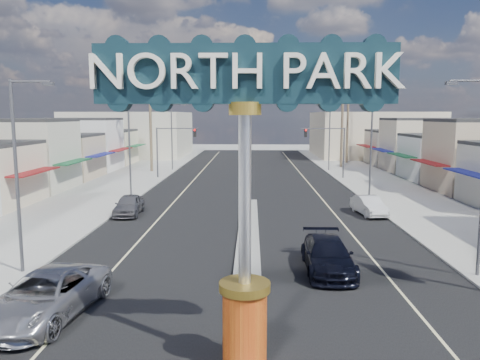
# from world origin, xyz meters

# --- Properties ---
(ground) EXTENTS (160.00, 160.00, 0.00)m
(ground) POSITION_xyz_m (0.00, 30.00, 0.00)
(ground) COLOR gray
(ground) RESTS_ON ground
(road) EXTENTS (20.00, 120.00, 0.01)m
(road) POSITION_xyz_m (0.00, 30.00, 0.01)
(road) COLOR black
(road) RESTS_ON ground
(median_island) EXTENTS (1.30, 30.00, 0.16)m
(median_island) POSITION_xyz_m (0.00, 14.00, 0.08)
(median_island) COLOR gray
(median_island) RESTS_ON ground
(sidewalk_left) EXTENTS (8.00, 120.00, 0.12)m
(sidewalk_left) POSITION_xyz_m (-14.00, 30.00, 0.06)
(sidewalk_left) COLOR gray
(sidewalk_left) RESTS_ON ground
(sidewalk_right) EXTENTS (8.00, 120.00, 0.12)m
(sidewalk_right) POSITION_xyz_m (14.00, 30.00, 0.06)
(sidewalk_right) COLOR gray
(sidewalk_right) RESTS_ON ground
(storefront_row_left) EXTENTS (12.00, 42.00, 6.00)m
(storefront_row_left) POSITION_xyz_m (-24.00, 43.00, 3.00)
(storefront_row_left) COLOR beige
(storefront_row_left) RESTS_ON ground
(storefront_row_right) EXTENTS (12.00, 42.00, 6.00)m
(storefront_row_right) POSITION_xyz_m (24.00, 43.00, 3.00)
(storefront_row_right) COLOR #B7B29E
(storefront_row_right) RESTS_ON ground
(backdrop_far_left) EXTENTS (20.00, 20.00, 8.00)m
(backdrop_far_left) POSITION_xyz_m (-22.00, 75.00, 4.00)
(backdrop_far_left) COLOR #B7B29E
(backdrop_far_left) RESTS_ON ground
(backdrop_far_right) EXTENTS (20.00, 20.00, 8.00)m
(backdrop_far_right) POSITION_xyz_m (22.00, 75.00, 4.00)
(backdrop_far_right) COLOR beige
(backdrop_far_right) RESTS_ON ground
(gateway_sign) EXTENTS (8.20, 1.50, 9.15)m
(gateway_sign) POSITION_xyz_m (0.00, 1.98, 5.93)
(gateway_sign) COLOR #B9270E
(gateway_sign) RESTS_ON median_island
(traffic_signal_left) EXTENTS (5.09, 0.45, 6.00)m
(traffic_signal_left) POSITION_xyz_m (-9.18, 43.99, 4.27)
(traffic_signal_left) COLOR #47474C
(traffic_signal_left) RESTS_ON ground
(traffic_signal_right) EXTENTS (5.09, 0.45, 6.00)m
(traffic_signal_right) POSITION_xyz_m (9.18, 43.99, 4.27)
(traffic_signal_right) COLOR #47474C
(traffic_signal_right) RESTS_ON ground
(streetlight_l_near) EXTENTS (2.03, 0.22, 9.00)m
(streetlight_l_near) POSITION_xyz_m (-10.43, 10.00, 5.07)
(streetlight_l_near) COLOR #47474C
(streetlight_l_near) RESTS_ON ground
(streetlight_l_mid) EXTENTS (2.03, 0.22, 9.00)m
(streetlight_l_mid) POSITION_xyz_m (-10.43, 30.00, 5.07)
(streetlight_l_mid) COLOR #47474C
(streetlight_l_mid) RESTS_ON ground
(streetlight_l_far) EXTENTS (2.03, 0.22, 9.00)m
(streetlight_l_far) POSITION_xyz_m (-10.43, 52.00, 5.07)
(streetlight_l_far) COLOR #47474C
(streetlight_l_far) RESTS_ON ground
(streetlight_r_mid) EXTENTS (2.03, 0.22, 9.00)m
(streetlight_r_mid) POSITION_xyz_m (10.43, 30.00, 5.07)
(streetlight_r_mid) COLOR #47474C
(streetlight_r_mid) RESTS_ON ground
(streetlight_r_far) EXTENTS (2.03, 0.22, 9.00)m
(streetlight_r_far) POSITION_xyz_m (10.43, 52.00, 5.07)
(streetlight_r_far) COLOR #47474C
(streetlight_r_far) RESTS_ON ground
(palm_left_far) EXTENTS (2.60, 2.60, 13.10)m
(palm_left_far) POSITION_xyz_m (-13.00, 50.00, 11.50)
(palm_left_far) COLOR brown
(palm_left_far) RESTS_ON ground
(palm_right_mid) EXTENTS (2.60, 2.60, 12.10)m
(palm_right_mid) POSITION_xyz_m (13.00, 56.00, 10.60)
(palm_right_mid) COLOR brown
(palm_right_mid) RESTS_ON ground
(palm_right_far) EXTENTS (2.60, 2.60, 14.10)m
(palm_right_far) POSITION_xyz_m (15.00, 62.00, 12.39)
(palm_right_far) COLOR brown
(palm_right_far) RESTS_ON ground
(suv_left) EXTENTS (3.59, 6.36, 1.68)m
(suv_left) POSITION_xyz_m (-7.38, 5.28, 0.84)
(suv_left) COLOR #ABAAAF
(suv_left) RESTS_ON ground
(suv_right) EXTENTS (2.26, 5.45, 1.57)m
(suv_right) POSITION_xyz_m (3.84, 10.70, 0.79)
(suv_right) COLOR black
(suv_right) RESTS_ON ground
(car_parked_left) EXTENTS (2.03, 4.56, 1.52)m
(car_parked_left) POSITION_xyz_m (-9.00, 23.20, 0.76)
(car_parked_left) COLOR #5D5C61
(car_parked_left) RESTS_ON ground
(car_parked_right) EXTENTS (2.07, 4.44, 1.41)m
(car_parked_right) POSITION_xyz_m (9.00, 23.69, 0.70)
(car_parked_right) COLOR silver
(car_parked_right) RESTS_ON ground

